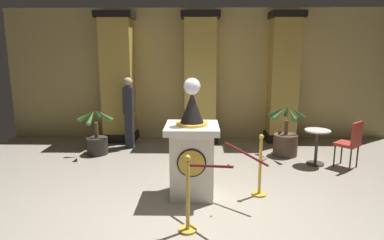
% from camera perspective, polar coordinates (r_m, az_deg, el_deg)
% --- Properties ---
extents(ground_plane, '(10.21, 10.21, 0.00)m').
position_cam_1_polar(ground_plane, '(5.11, 1.57, -15.03)').
color(ground_plane, '#9E9384').
extents(back_wall, '(10.21, 0.16, 3.41)m').
position_cam_1_polar(back_wall, '(8.93, 1.43, 7.82)').
color(back_wall, tan).
rests_on(back_wall, ground_plane).
extents(pedestal_clock, '(0.83, 0.83, 1.91)m').
position_cam_1_polar(pedestal_clock, '(5.28, -0.00, -5.51)').
color(pedestal_clock, silver).
rests_on(pedestal_clock, ground_plane).
extents(stanchion_near, '(0.24, 0.24, 1.03)m').
position_cam_1_polar(stanchion_near, '(4.40, -0.74, -14.42)').
color(stanchion_near, gold).
rests_on(stanchion_near, ground_plane).
extents(stanchion_far, '(0.24, 0.24, 1.02)m').
position_cam_1_polar(stanchion_far, '(5.53, 11.59, -9.13)').
color(stanchion_far, gold).
rests_on(stanchion_far, ground_plane).
extents(velvet_rope, '(1.16, 1.16, 0.22)m').
position_cam_1_polar(velvet_rope, '(4.78, 6.30, -6.80)').
color(velvet_rope, '#591419').
extents(column_left, '(0.92, 0.92, 3.27)m').
position_cam_1_polar(column_left, '(8.87, -12.50, 7.00)').
color(column_left, black).
rests_on(column_left, ground_plane).
extents(column_right, '(0.82, 0.82, 3.27)m').
position_cam_1_polar(column_right, '(8.89, 15.33, 6.88)').
color(column_right, black).
rests_on(column_right, ground_plane).
extents(column_centre_rear, '(0.95, 0.95, 3.27)m').
position_cam_1_polar(column_centre_rear, '(8.62, 1.43, 7.15)').
color(column_centre_rear, black).
rests_on(column_centre_rear, ground_plane).
extents(potted_palm_left, '(0.79, 0.78, 1.06)m').
position_cam_1_polar(potted_palm_left, '(7.85, -16.05, -3.50)').
color(potted_palm_left, '#2D2823').
rests_on(potted_palm_left, ground_plane).
extents(potted_palm_right, '(0.83, 0.87, 1.17)m').
position_cam_1_polar(potted_palm_right, '(7.75, 15.78, -3.38)').
color(potted_palm_right, '#4C3828').
rests_on(potted_palm_right, ground_plane).
extents(bystander_guest, '(0.23, 0.37, 1.71)m').
position_cam_1_polar(bystander_guest, '(8.13, -10.81, 1.61)').
color(bystander_guest, '#26262D').
rests_on(bystander_guest, ground_plane).
extents(cafe_table, '(0.51, 0.51, 0.74)m').
position_cam_1_polar(cafe_table, '(7.28, 20.67, -3.68)').
color(cafe_table, '#332D28').
rests_on(cafe_table, ground_plane).
extents(cafe_chair_red, '(0.57, 0.57, 0.96)m').
position_cam_1_polar(cafe_chair_red, '(7.30, 25.72, -3.19)').
color(cafe_chair_red, black).
rests_on(cafe_chair_red, ground_plane).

